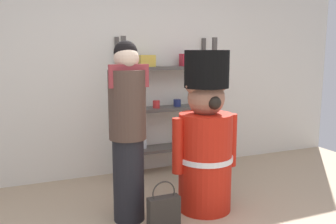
% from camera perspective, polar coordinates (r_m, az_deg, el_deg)
% --- Properties ---
extents(back_wall, '(6.40, 0.12, 2.60)m').
position_cam_1_polar(back_wall, '(4.65, -6.12, 6.36)').
color(back_wall, silver).
rests_on(back_wall, ground_plane).
extents(merchandise_shelf, '(1.24, 0.35, 1.73)m').
position_cam_1_polar(merchandise_shelf, '(4.62, -0.24, 1.28)').
color(merchandise_shelf, '#4C4742').
rests_on(merchandise_shelf, ground_plane).
extents(teddy_bear_guard, '(0.69, 0.54, 1.57)m').
position_cam_1_polar(teddy_bear_guard, '(3.53, 5.92, -4.27)').
color(teddy_bear_guard, red).
rests_on(teddy_bear_guard, ground_plane).
extents(person_shopper, '(0.35, 0.34, 1.65)m').
position_cam_1_polar(person_shopper, '(3.28, -6.37, -2.71)').
color(person_shopper, black).
rests_on(person_shopper, ground_plane).
extents(shopping_bag, '(0.29, 0.10, 0.45)m').
position_cam_1_polar(shopping_bag, '(3.29, -0.67, -15.52)').
color(shopping_bag, '#332D28').
rests_on(shopping_bag, ground_plane).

